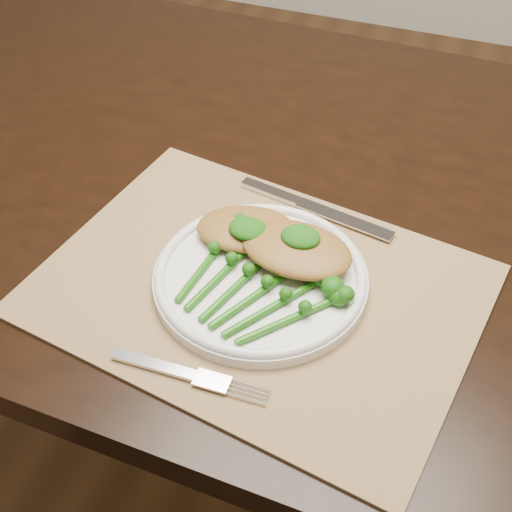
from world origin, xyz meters
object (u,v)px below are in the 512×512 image
(placemat, at_px, (258,289))
(dinner_plate, at_px, (260,277))
(chicken_fillet_left, at_px, (246,229))
(dining_table, at_px, (301,354))
(broccolini_bundle, at_px, (246,290))

(placemat, bearing_deg, dinner_plate, 98.03)
(chicken_fillet_left, bearing_deg, dining_table, 58.11)
(dinner_plate, bearing_deg, dining_table, 88.80)
(dining_table, distance_m, chicken_fillet_left, 0.43)
(placemat, distance_m, chicken_fillet_left, 0.08)
(placemat, height_order, chicken_fillet_left, chicken_fillet_left)
(dinner_plate, distance_m, broccolini_bundle, 0.03)
(placemat, bearing_deg, dining_table, 98.12)
(dining_table, distance_m, dinner_plate, 0.44)
(dinner_plate, relative_size, chicken_fillet_left, 2.07)
(placemat, height_order, broccolini_bundle, broccolini_bundle)
(dining_table, bearing_deg, placemat, -89.21)
(chicken_fillet_left, relative_size, broccolini_bundle, 0.57)
(dinner_plate, distance_m, chicken_fillet_left, 0.07)
(dining_table, bearing_deg, broccolini_bundle, -90.41)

